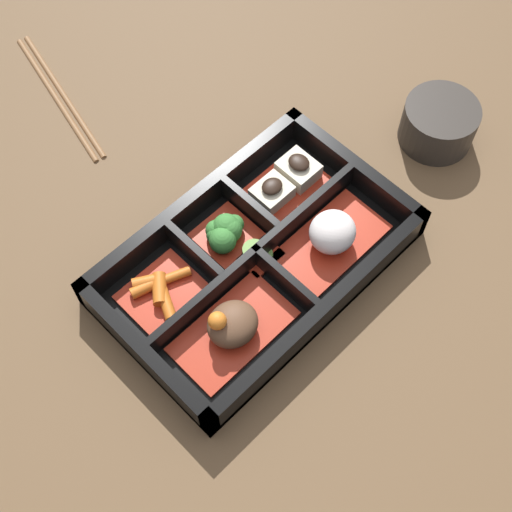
# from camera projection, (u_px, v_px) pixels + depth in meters

# --- Properties ---
(ground_plane) EXTENTS (3.00, 3.00, 0.00)m
(ground_plane) POSITION_uv_depth(u_px,v_px,m) (256.00, 267.00, 0.78)
(ground_plane) COLOR brown
(bento_base) EXTENTS (0.33, 0.21, 0.01)m
(bento_base) POSITION_uv_depth(u_px,v_px,m) (256.00, 265.00, 0.78)
(bento_base) COLOR black
(bento_base) RESTS_ON ground_plane
(bento_rim) EXTENTS (0.33, 0.21, 0.04)m
(bento_rim) POSITION_uv_depth(u_px,v_px,m) (254.00, 256.00, 0.77)
(bento_rim) COLOR black
(bento_rim) RESTS_ON ground_plane
(bowl_rice) EXTENTS (0.13, 0.07, 0.05)m
(bowl_rice) POSITION_uv_depth(u_px,v_px,m) (332.00, 235.00, 0.77)
(bowl_rice) COLOR #B22D19
(bowl_rice) RESTS_ON bento_base
(bowl_stew) EXTENTS (0.13, 0.07, 0.05)m
(bowl_stew) POSITION_uv_depth(u_px,v_px,m) (232.00, 326.00, 0.72)
(bowl_stew) COLOR #B22D19
(bowl_stew) RESTS_ON bento_base
(bowl_tofu) EXTENTS (0.09, 0.06, 0.03)m
(bowl_tofu) POSITION_uv_depth(u_px,v_px,m) (286.00, 181.00, 0.81)
(bowl_tofu) COLOR #B22D19
(bowl_tofu) RESTS_ON bento_base
(bowl_greens) EXTENTS (0.06, 0.06, 0.04)m
(bowl_greens) POSITION_uv_depth(u_px,v_px,m) (225.00, 233.00, 0.78)
(bowl_greens) COLOR #B22D19
(bowl_greens) RESTS_ON bento_base
(bowl_carrots) EXTENTS (0.08, 0.07, 0.02)m
(bowl_carrots) POSITION_uv_depth(u_px,v_px,m) (159.00, 290.00, 0.75)
(bowl_carrots) COLOR #B22D19
(bowl_carrots) RESTS_ON bento_base
(bowl_pickles) EXTENTS (0.04, 0.04, 0.01)m
(bowl_pickles) POSITION_uv_depth(u_px,v_px,m) (258.00, 253.00, 0.78)
(bowl_pickles) COLOR #B22D19
(bowl_pickles) RESTS_ON bento_base
(tea_cup) EXTENTS (0.09, 0.09, 0.05)m
(tea_cup) POSITION_uv_depth(u_px,v_px,m) (439.00, 123.00, 0.85)
(tea_cup) COLOR #2D2823
(tea_cup) RESTS_ON ground_plane
(chopsticks) EXTENTS (0.07, 0.23, 0.01)m
(chopsticks) POSITION_uv_depth(u_px,v_px,m) (59.00, 95.00, 0.90)
(chopsticks) COLOR brown
(chopsticks) RESTS_ON ground_plane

